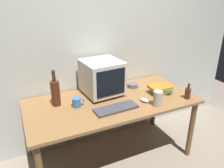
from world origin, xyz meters
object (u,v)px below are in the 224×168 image
(bottle_short, at_px, (188,93))
(keyboard, at_px, (116,108))
(book_stack, at_px, (161,89))
(bottle_tall, at_px, (55,92))
(crt_monitor, at_px, (102,77))
(metal_canister, at_px, (158,99))
(mug, at_px, (77,102))
(cd_spindle, at_px, (133,85))
(computer_mouse, at_px, (144,100))

(bottle_short, bearing_deg, keyboard, 172.38)
(book_stack, bearing_deg, bottle_tall, 168.87)
(crt_monitor, distance_m, metal_canister, 0.61)
(bottle_short, xyz_separation_m, metal_canister, (-0.37, 0.01, 0.01))
(mug, distance_m, metal_canister, 0.78)
(crt_monitor, relative_size, bottle_short, 2.44)
(mug, xyz_separation_m, cd_spindle, (0.72, 0.18, -0.02))
(computer_mouse, height_order, metal_canister, metal_canister)
(computer_mouse, height_order, bottle_short, bottle_short)
(book_stack, relative_size, cd_spindle, 2.01)
(bottle_tall, xyz_separation_m, bottle_short, (1.25, -0.43, -0.07))
(bottle_tall, distance_m, bottle_short, 1.33)
(crt_monitor, height_order, mug, crt_monitor)
(bottle_short, bearing_deg, book_stack, 128.55)
(computer_mouse, relative_size, mug, 0.83)
(keyboard, height_order, mug, mug)
(mug, relative_size, cd_spindle, 1.00)
(keyboard, height_order, bottle_tall, bottle_tall)
(keyboard, height_order, cd_spindle, cd_spindle)
(computer_mouse, distance_m, metal_canister, 0.15)
(keyboard, xyz_separation_m, bottle_short, (0.77, -0.10, 0.05))
(crt_monitor, height_order, book_stack, crt_monitor)
(computer_mouse, bearing_deg, crt_monitor, 118.50)
(bottle_tall, bearing_deg, metal_canister, -25.84)
(computer_mouse, xyz_separation_m, bottle_tall, (-0.81, 0.31, 0.12))
(bottle_tall, distance_m, metal_canister, 0.98)
(bottle_short, height_order, mug, bottle_short)
(crt_monitor, bearing_deg, bottle_short, -31.93)
(computer_mouse, relative_size, metal_canister, 0.67)
(keyboard, bearing_deg, metal_canister, -16.61)
(keyboard, bearing_deg, crt_monitor, 85.01)
(keyboard, bearing_deg, bottle_tall, 143.08)
(cd_spindle, distance_m, metal_canister, 0.49)
(bottle_short, xyz_separation_m, cd_spindle, (-0.36, 0.49, -0.04))
(bottle_tall, relative_size, bottle_short, 2.13)
(book_stack, distance_m, mug, 0.91)
(keyboard, xyz_separation_m, metal_canister, (0.40, -0.10, 0.06))
(crt_monitor, bearing_deg, keyboard, -92.24)
(book_stack, bearing_deg, keyboard, -168.84)
(mug, height_order, metal_canister, metal_canister)
(cd_spindle, bearing_deg, bottle_tall, -176.31)
(bottle_short, distance_m, book_stack, 0.28)
(computer_mouse, relative_size, bottle_tall, 0.28)
(bottle_tall, distance_m, book_stack, 1.10)
(keyboard, distance_m, mug, 0.38)
(bottle_short, bearing_deg, computer_mouse, 164.18)
(bottle_short, relative_size, book_stack, 0.71)
(bottle_tall, bearing_deg, cd_spindle, 3.69)
(bottle_short, xyz_separation_m, mug, (-1.08, 0.31, -0.02))
(bottle_short, height_order, cd_spindle, bottle_short)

